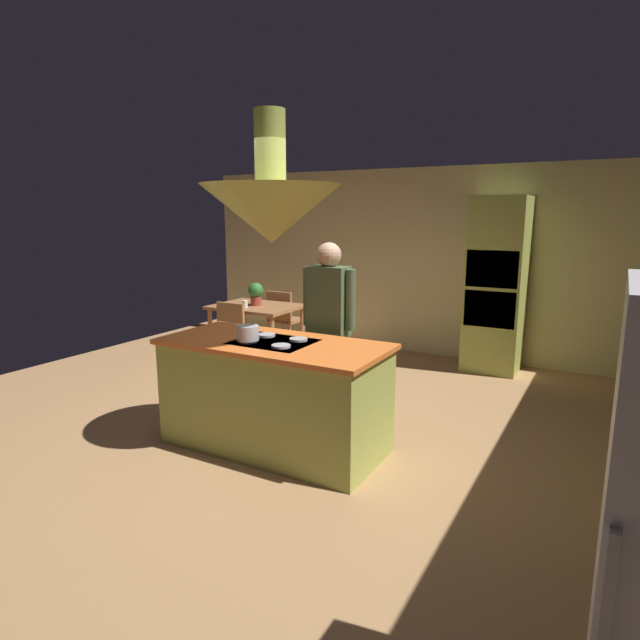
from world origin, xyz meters
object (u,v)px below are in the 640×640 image
dining_table (256,313)px  cup_on_table (245,304)px  kitchen_island (274,394)px  chair_facing_island (226,334)px  chair_by_back_wall (283,316)px  cooking_pot_on_cooktop (248,333)px  person_at_island (329,321)px  potted_plant_on_table (256,293)px  oven_tower (496,285)px

dining_table → cup_on_table: size_ratio=12.20×
kitchen_island → dining_table: (-1.70, 2.10, 0.19)m
dining_table → chair_facing_island: bearing=-90.0°
chair_facing_island → chair_by_back_wall: bearing=90.0°
dining_table → cooking_pot_on_cooktop: (1.54, -2.23, 0.34)m
cup_on_table → chair_by_back_wall: bearing=88.2°
person_at_island → chair_facing_island: bearing=157.7°
kitchen_island → potted_plant_on_table: potted_plant_on_table is taller
dining_table → chair_facing_island: 0.66m
chair_by_back_wall → cup_on_table: bearing=88.2°
kitchen_island → cooking_pot_on_cooktop: 0.57m
kitchen_island → cooking_pot_on_cooktop: size_ratio=10.44×
chair_by_back_wall → cooking_pot_on_cooktop: size_ratio=4.83×
kitchen_island → cup_on_table: size_ratio=20.89×
chair_facing_island → potted_plant_on_table: size_ratio=2.90×
kitchen_island → chair_by_back_wall: (-1.70, 2.74, 0.04)m
person_at_island → cooking_pot_on_cooktop: bearing=-109.0°
person_at_island → chair_facing_island: person_at_island is taller
chair_by_back_wall → potted_plant_on_table: potted_plant_on_table is taller
person_at_island → chair_facing_island: 2.03m
oven_tower → cup_on_table: (-2.83, -1.35, -0.27)m
potted_plant_on_table → cooking_pot_on_cooktop: (1.54, -2.22, 0.07)m
kitchen_island → chair_facing_island: bearing=139.3°
dining_table → kitchen_island: bearing=-51.0°
person_at_island → cup_on_table: size_ratio=18.78×
kitchen_island → dining_table: bearing=129.0°
person_at_island → potted_plant_on_table: (-1.83, 1.38, -0.04)m
cup_on_table → cooking_pot_on_cooktop: (1.57, -2.02, 0.19)m
cup_on_table → cooking_pot_on_cooktop: bearing=-52.2°
dining_table → cooking_pot_on_cooktop: size_ratio=6.10×
person_at_island → cooking_pot_on_cooktop: (-0.29, -0.84, 0.02)m
kitchen_island → oven_tower: oven_tower is taller
oven_tower → chair_by_back_wall: bearing=-169.8°
person_at_island → chair_by_back_wall: size_ratio=1.94×
potted_plant_on_table → cooking_pot_on_cooktop: size_ratio=1.67×
person_at_island → kitchen_island: bearing=-100.3°
kitchen_island → chair_by_back_wall: bearing=121.8°
person_at_island → dining_table: bearing=142.8°
person_at_island → potted_plant_on_table: person_at_island is taller
oven_tower → chair_facing_island: bearing=-147.5°
cup_on_table → person_at_island: bearing=-32.5°
potted_plant_on_table → cup_on_table: size_ratio=3.33×
dining_table → chair_facing_island: (0.00, -0.64, -0.15)m
person_at_island → chair_facing_island: size_ratio=1.94×
person_at_island → chair_facing_island: (-1.83, 0.75, -0.47)m
oven_tower → cooking_pot_on_cooktop: bearing=-110.5°
cooking_pot_on_cooktop → dining_table: bearing=124.6°
oven_tower → chair_facing_island: oven_tower is taller
oven_tower → chair_facing_island: 3.37m
chair_facing_island → cooking_pot_on_cooktop: 2.27m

